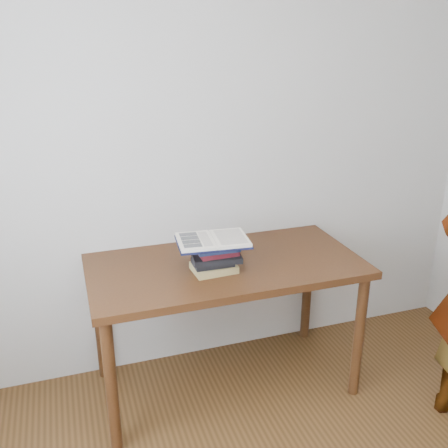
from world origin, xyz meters
name	(u,v)px	position (x,y,z in m)	size (l,w,h in m)	color
room_shell	(380,181)	(-0.08, 0.01, 1.63)	(3.54, 3.54, 2.62)	#B6B3AC
desk	(226,278)	(-0.01, 1.38, 0.70)	(1.48, 0.74, 0.80)	#3E250F
book_stack	(215,257)	(-0.09, 1.30, 0.87)	(0.27, 0.21, 0.16)	olive
open_book	(213,240)	(-0.10, 1.31, 0.96)	(0.39, 0.29, 0.03)	black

